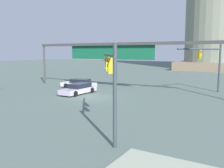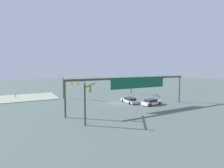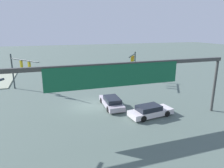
% 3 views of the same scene
% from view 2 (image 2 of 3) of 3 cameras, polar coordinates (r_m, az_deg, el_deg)
% --- Properties ---
extents(ground_plane, '(198.66, 198.66, 0.00)m').
position_cam_2_polar(ground_plane, '(38.49, 1.77, -6.28)').
color(ground_plane, '#51625C').
extents(sidewalk_corner, '(14.78, 12.36, 0.15)m').
position_cam_2_polar(sidewalk_corner, '(50.33, -26.47, -3.99)').
color(sidewalk_corner, '#97A18A').
rests_on(sidewalk_corner, ground).
extents(traffic_signal_near_corner, '(3.83, 5.43, 5.74)m').
position_cam_2_polar(traffic_signal_near_corner, '(24.99, -8.00, -3.73)').
color(traffic_signal_near_corner, '#333E49').
rests_on(traffic_signal_near_corner, ground).
extents(traffic_signal_opposite_side, '(4.14, 5.54, 5.30)m').
position_cam_2_polar(traffic_signal_opposite_side, '(43.46, -13.64, -0.22)').
color(traffic_signal_opposite_side, '#333D41').
rests_on(traffic_signal_opposite_side, ground).
extents(traffic_signal_cross_street, '(3.14, 4.47, 5.05)m').
position_cam_2_polar(traffic_signal_cross_street, '(50.51, 6.31, 0.57)').
color(traffic_signal_cross_street, '#38433E').
rests_on(traffic_signal_cross_street, ground).
extents(overhead_sign_gantry, '(25.81, 0.43, 5.98)m').
position_cam_2_polar(overhead_sign_gantry, '(33.16, 7.45, 0.63)').
color(overhead_sign_gantry, '#3E3F3F').
rests_on(overhead_sign_gantry, ground).
extents(sedan_car_approaching, '(4.88, 2.32, 1.21)m').
position_cam_2_polar(sedan_car_approaching, '(37.62, 12.83, -5.80)').
color(sedan_car_approaching, silver).
rests_on(sedan_car_approaching, ground).
extents(sedan_car_waiting_far, '(1.97, 4.91, 1.21)m').
position_cam_2_polar(sedan_car_waiting_far, '(38.84, 5.78, -5.34)').
color(sedan_car_waiting_far, '#B6ABBD').
rests_on(sedan_car_waiting_far, ground).
extents(fire_hydrant_on_curb, '(0.33, 0.22, 0.71)m').
position_cam_2_polar(fire_hydrant_on_curb, '(51.67, -29.03, -3.41)').
color(fire_hydrant_on_curb, '#CB980B').
rests_on(fire_hydrant_on_curb, sidewalk_corner).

